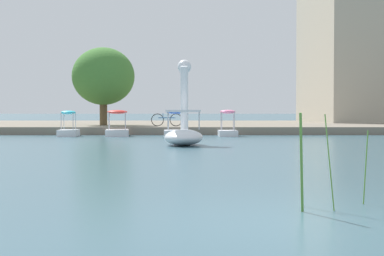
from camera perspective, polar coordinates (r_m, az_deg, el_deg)
name	(u,v)px	position (r m, az deg, el deg)	size (l,w,h in m)	color
ground_plane	(312,222)	(7.22, 11.23, -8.72)	(640.89, 640.89, 0.00)	#385966
shore_bank_far	(211,126)	(44.62, 1.83, 0.20)	(127.49, 23.67, 0.43)	slate
swan_boat	(184,128)	(22.98, -0.73, 0.00)	(1.49, 2.71, 3.32)	white
pedal_boat_pink	(228,128)	(31.38, 3.44, -0.02)	(0.98, 1.72, 1.37)	white
pedal_boat_blue	(176,128)	(31.49, -1.48, -0.01)	(1.26, 1.90, 1.35)	white
pedal_boat_red	(118,128)	(31.72, -7.00, 0.05)	(1.36, 2.10, 1.36)	white
pedal_boat_cyan	(69,128)	(31.98, -11.51, -0.01)	(1.06, 1.93, 1.33)	white
tree_broadleaf_behind_dock	(104,76)	(37.96, -8.30, 4.83)	(4.45, 4.64, 4.81)	brown
bicycle_parked	(167,120)	(34.87, -2.35, 0.78)	(1.81, 0.17, 0.75)	black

